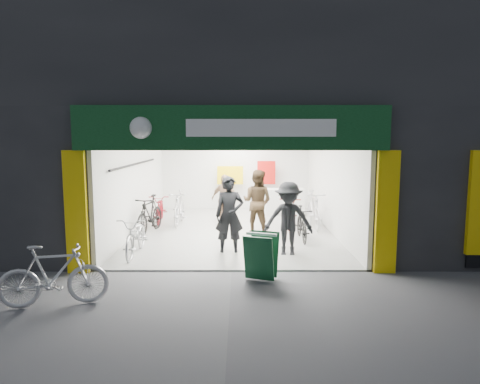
{
  "coord_description": "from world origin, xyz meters",
  "views": [
    {
      "loc": [
        0.17,
        -8.87,
        2.87
      ],
      "look_at": [
        0.18,
        1.5,
        1.53
      ],
      "focal_mm": 32.0,
      "sensor_mm": 36.0,
      "label": 1
    }
  ],
  "objects_px": {
    "sandwich_board": "(261,255)",
    "bike_left_front": "(136,236)",
    "bike_right_front": "(302,224)",
    "parked_bike": "(54,275)"
  },
  "relations": [
    {
      "from": "bike_right_front",
      "to": "sandwich_board",
      "type": "bearing_deg",
      "value": -111.97
    },
    {
      "from": "bike_right_front",
      "to": "parked_bike",
      "type": "distance_m",
      "value": 6.71
    },
    {
      "from": "bike_left_front",
      "to": "bike_right_front",
      "type": "distance_m",
      "value": 4.48
    },
    {
      "from": "sandwich_board",
      "to": "bike_right_front",
      "type": "bearing_deg",
      "value": 87.98
    },
    {
      "from": "bike_left_front",
      "to": "parked_bike",
      "type": "relative_size",
      "value": 1.04
    },
    {
      "from": "sandwich_board",
      "to": "bike_left_front",
      "type": "bearing_deg",
      "value": 168.62
    },
    {
      "from": "bike_left_front",
      "to": "parked_bike",
      "type": "height_order",
      "value": "parked_bike"
    },
    {
      "from": "bike_right_front",
      "to": "parked_bike",
      "type": "bearing_deg",
      "value": -137.0
    },
    {
      "from": "bike_left_front",
      "to": "parked_bike",
      "type": "distance_m",
      "value": 3.2
    },
    {
      "from": "bike_right_front",
      "to": "sandwich_board",
      "type": "distance_m",
      "value": 3.49
    }
  ]
}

